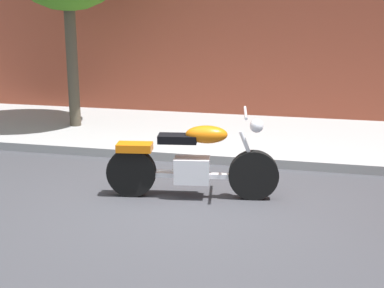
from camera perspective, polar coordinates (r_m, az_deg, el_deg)
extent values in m
plane|color=#38383D|center=(6.71, -0.47, -6.52)|extent=(60.00, 60.00, 0.00)
cube|color=#969696|center=(9.85, 4.13, 0.83)|extent=(18.36, 3.16, 0.14)
cylinder|color=black|center=(6.90, 6.41, -3.24)|extent=(0.64, 0.22, 0.63)
cylinder|color=black|center=(7.01, -6.31, -2.95)|extent=(0.64, 0.22, 0.63)
cube|color=silver|center=(6.90, 0.00, -2.72)|extent=(0.48, 0.34, 0.32)
cube|color=silver|center=(6.92, 0.00, -3.27)|extent=(1.39, 0.29, 0.06)
ellipsoid|color=#D1660C|center=(6.76, 1.52, 1.00)|extent=(0.55, 0.34, 0.22)
cube|color=black|center=(6.80, -1.51, 0.56)|extent=(0.51, 0.31, 0.10)
cube|color=#D1660C|center=(6.91, -5.98, -0.32)|extent=(0.47, 0.30, 0.10)
cylinder|color=silver|center=(6.82, 5.98, -0.99)|extent=(0.28, 0.09, 0.58)
cylinder|color=silver|center=(6.70, 5.58, 3.25)|extent=(0.14, 0.70, 0.04)
sphere|color=silver|center=(6.74, 6.74, 1.89)|extent=(0.17, 0.17, 0.17)
cylinder|color=silver|center=(7.10, -1.92, -3.05)|extent=(0.80, 0.21, 0.09)
cylinder|color=#473F32|center=(10.38, -12.35, 8.61)|extent=(0.21, 0.21, 2.77)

